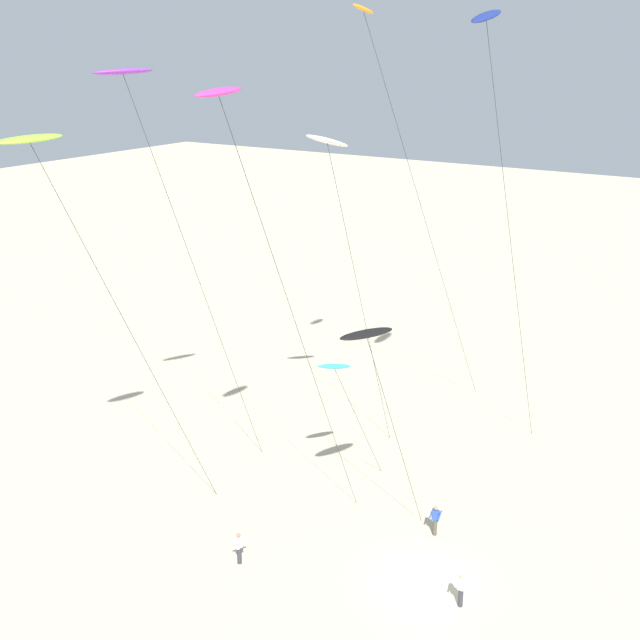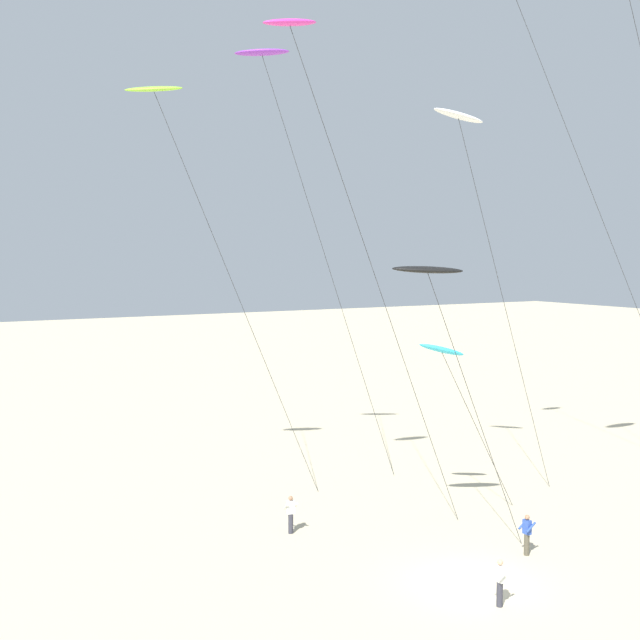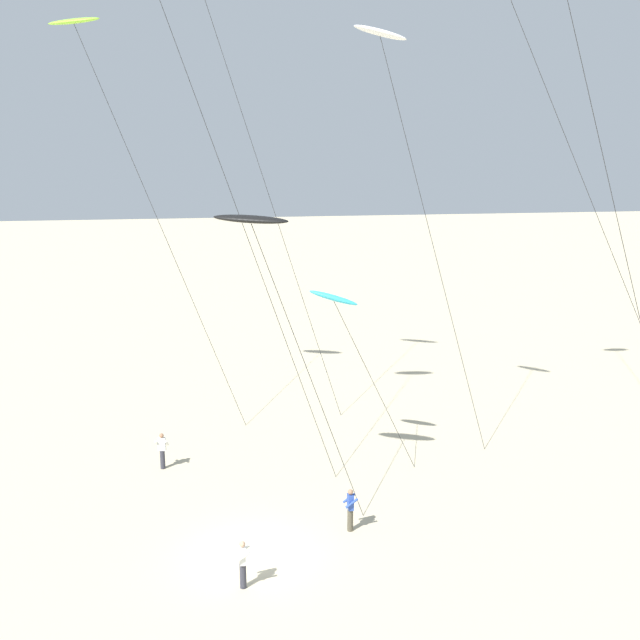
# 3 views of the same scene
# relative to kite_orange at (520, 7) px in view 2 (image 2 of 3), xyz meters

# --- Properties ---
(ground_plane) EXTENTS (260.00, 260.00, 0.00)m
(ground_plane) POSITION_rel_kite_orange_xyz_m (-10.39, -9.27, -24.62)
(ground_plane) COLOR beige
(kite_orange) EXTENTS (12.30, 3.90, 25.72)m
(kite_orange) POSITION_rel_kite_orange_xyz_m (0.00, 0.00, 0.00)
(kite_orange) COLOR orange
(kite_orange) RESTS_ON ground
(kite_magenta) EXTENTS (8.63, 2.95, 22.07)m
(kite_magenta) POSITION_rel_kite_orange_xyz_m (-13.51, -0.98, -3.13)
(kite_magenta) COLOR #D8339E
(kite_magenta) RESTS_ON ground
(kite_lime) EXTENTS (8.98, 3.31, 20.20)m
(kite_lime) POSITION_rel_kite_orange_xyz_m (-17.08, 6.09, -4.95)
(kite_lime) COLOR #8CD833
(kite_lime) RESTS_ON ground
(kite_white) EXTENTS (6.32, 2.55, 19.46)m
(kite_white) POSITION_rel_kite_orange_xyz_m (-3.62, 0.18, -5.95)
(kite_white) COLOR white
(kite_white) RESTS_ON ground
(kite_black) EXTENTS (5.56, 2.21, 11.77)m
(kite_black) POSITION_rel_kite_orange_xyz_m (-9.90, -5.73, -13.16)
(kite_black) COLOR black
(kite_black) RESTS_ON ground
(kite_cyan) EXTENTS (4.69, 1.82, 8.15)m
(kite_cyan) POSITION_rel_kite_orange_xyz_m (-6.04, -1.76, -16.98)
(kite_cyan) COLOR #33BFE0
(kite_cyan) RESTS_ON ground
(kite_purple) EXTENTS (8.25, 3.19, 22.64)m
(kite_purple) POSITION_rel_kite_orange_xyz_m (-11.22, 6.52, -2.53)
(kite_purple) COLOR purple
(kite_purple) RESTS_ON ground
(kite_flyer_nearest) EXTENTS (0.52, 0.55, 1.67)m
(kite_flyer_nearest) POSITION_rel_kite_orange_xyz_m (-10.86, -11.26, -23.73)
(kite_flyer_nearest) COLOR #33333D
(kite_flyer_nearest) RESTS_ON ground
(kite_flyer_middle) EXTENTS (0.62, 0.60, 1.67)m
(kite_flyer_middle) POSITION_rel_kite_orange_xyz_m (-13.71, -1.10, -23.73)
(kite_flyer_middle) COLOR #33333D
(kite_flyer_middle) RESTS_ON ground
(kite_flyer_furthest) EXTENTS (0.52, 0.54, 1.67)m
(kite_flyer_furthest) POSITION_rel_kite_orange_xyz_m (-6.60, -8.11, -23.73)
(kite_flyer_furthest) COLOR #4C4738
(kite_flyer_furthest) RESTS_ON ground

